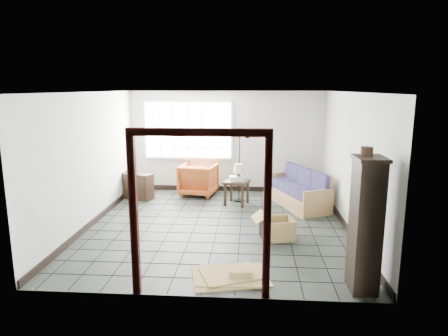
# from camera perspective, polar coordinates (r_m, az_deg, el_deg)

# --- Properties ---
(ground) EXTENTS (5.50, 5.50, 0.00)m
(ground) POSITION_cam_1_polar(r_m,az_deg,el_deg) (7.98, -0.87, -8.20)
(ground) COLOR black
(ground) RESTS_ON ground
(room_shell) EXTENTS (5.02, 5.52, 2.61)m
(room_shell) POSITION_cam_1_polar(r_m,az_deg,el_deg) (7.61, -0.89, 3.86)
(room_shell) COLOR beige
(room_shell) RESTS_ON ground
(window_panel) EXTENTS (2.32, 0.08, 1.52)m
(window_panel) POSITION_cam_1_polar(r_m,az_deg,el_deg) (10.38, -5.16, 5.40)
(window_panel) COLOR silver
(window_panel) RESTS_ON ground
(doorway_trim) EXTENTS (1.80, 0.08, 2.20)m
(doorway_trim) POSITION_cam_1_polar(r_m,az_deg,el_deg) (5.01, -3.54, -3.67)
(doorway_trim) COLOR #360F0C
(doorway_trim) RESTS_ON ground
(futon_sofa) EXTENTS (1.43, 2.05, 0.85)m
(futon_sofa) POSITION_cam_1_polar(r_m,az_deg,el_deg) (9.43, 10.57, -3.35)
(futon_sofa) COLOR brown
(futon_sofa) RESTS_ON ground
(armchair) EXTENTS (0.98, 0.93, 0.88)m
(armchair) POSITION_cam_1_polar(r_m,az_deg,el_deg) (10.10, -3.66, -1.41)
(armchair) COLOR maroon
(armchair) RESTS_ON ground
(side_table) EXTENTS (0.65, 0.65, 0.57)m
(side_table) POSITION_cam_1_polar(r_m,az_deg,el_deg) (9.25, 1.82, -2.42)
(side_table) COLOR black
(side_table) RESTS_ON ground
(table_lamp) EXTENTS (0.26, 0.26, 0.40)m
(table_lamp) POSITION_cam_1_polar(r_m,az_deg,el_deg) (9.14, 2.11, -0.17)
(table_lamp) COLOR black
(table_lamp) RESTS_ON side_table
(projector) EXTENTS (0.35, 0.30, 0.11)m
(projector) POSITION_cam_1_polar(r_m,az_deg,el_deg) (9.20, 1.81, -1.50)
(projector) COLOR silver
(projector) RESTS_ON side_table
(floor_lamp) EXTENTS (0.46, 0.47, 1.76)m
(floor_lamp) POSITION_cam_1_polar(r_m,az_deg,el_deg) (9.34, 2.73, 0.66)
(floor_lamp) COLOR black
(floor_lamp) RESTS_ON ground
(console_shelf) EXTENTS (0.88, 0.61, 0.64)m
(console_shelf) POSITION_cam_1_polar(r_m,az_deg,el_deg) (9.99, -12.38, -2.53)
(console_shelf) COLOR black
(console_shelf) RESTS_ON ground
(tall_shelf) EXTENTS (0.39, 0.50, 1.82)m
(tall_shelf) POSITION_cam_1_polar(r_m,az_deg,el_deg) (5.59, 19.58, -7.55)
(tall_shelf) COLOR black
(tall_shelf) RESTS_ON ground
(pot) EXTENTS (0.16, 0.16, 0.12)m
(pot) POSITION_cam_1_polar(r_m,az_deg,el_deg) (5.42, 19.73, 2.25)
(pot) COLOR black
(pot) RESTS_ON tall_shelf
(open_box) EXTENTS (0.97, 0.64, 0.51)m
(open_box) POSITION_cam_1_polar(r_m,az_deg,el_deg) (7.33, 7.61, -8.59)
(open_box) COLOR olive
(open_box) RESTS_ON ground
(cardboard_pile) EXTENTS (1.21, 0.97, 0.16)m
(cardboard_pile) POSITION_cam_1_polar(r_m,az_deg,el_deg) (5.92, 1.11, -15.07)
(cardboard_pile) COLOR olive
(cardboard_pile) RESTS_ON ground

